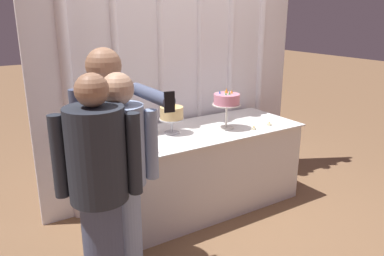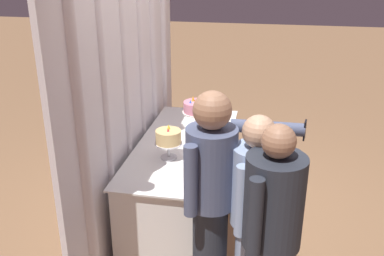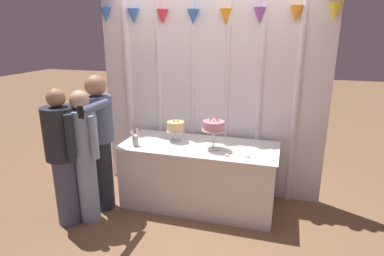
{
  "view_description": "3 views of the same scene",
  "coord_description": "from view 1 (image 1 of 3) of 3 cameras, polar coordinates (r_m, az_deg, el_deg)",
  "views": [
    {
      "loc": [
        -1.96,
        -2.75,
        1.86
      ],
      "look_at": [
        -0.15,
        0.08,
        0.83
      ],
      "focal_mm": 36.06,
      "sensor_mm": 36.0,
      "label": 1
    },
    {
      "loc": [
        -3.51,
        -0.63,
        2.4
      ],
      "look_at": [
        -0.12,
        0.0,
        0.99
      ],
      "focal_mm": 41.0,
      "sensor_mm": 36.0,
      "label": 2
    },
    {
      "loc": [
        0.94,
        -3.42,
        2.1
      ],
      "look_at": [
        -0.08,
        0.05,
        1.0
      ],
      "focal_mm": 30.39,
      "sensor_mm": 36.0,
      "label": 3
    }
  ],
  "objects": [
    {
      "name": "ground_plane",
      "position": [
        3.86,
        2.59,
        -11.75
      ],
      "size": [
        24.0,
        24.0,
        0.0
      ],
      "primitive_type": "plane",
      "color": "#846042"
    },
    {
      "name": "draped_curtain",
      "position": [
        3.87,
        -2.23,
        9.84
      ],
      "size": [
        2.9,
        0.16,
        2.6
      ],
      "color": "white",
      "rests_on": "ground_plane"
    },
    {
      "name": "cake_table",
      "position": [
        3.76,
        1.79,
        -5.88
      ],
      "size": [
        1.86,
        0.8,
        0.78
      ],
      "color": "white",
      "rests_on": "ground_plane"
    },
    {
      "name": "cake_display_nearleft",
      "position": [
        3.47,
        -3.03,
        2.06
      ],
      "size": [
        0.23,
        0.23,
        0.29
      ],
      "color": "silver",
      "rests_on": "cake_table"
    },
    {
      "name": "cake_display_nearright",
      "position": [
        3.6,
        5.14,
        4.03
      ],
      "size": [
        0.27,
        0.27,
        0.38
      ],
      "color": "silver",
      "rests_on": "cake_table"
    },
    {
      "name": "flower_vase",
      "position": [
        3.06,
        -6.74,
        -1.98
      ],
      "size": [
        0.11,
        0.13,
        0.2
      ],
      "color": "#B2C1B2",
      "rests_on": "cake_table"
    },
    {
      "name": "tealight_far_left",
      "position": [
        3.66,
        9.12,
        -0.07
      ],
      "size": [
        0.05,
        0.05,
        0.04
      ],
      "color": "beige",
      "rests_on": "cake_table"
    },
    {
      "name": "tealight_near_left",
      "position": [
        3.82,
        11.34,
        0.54
      ],
      "size": [
        0.05,
        0.05,
        0.03
      ],
      "color": "beige",
      "rests_on": "cake_table"
    },
    {
      "name": "guest_girl_blue_dress",
      "position": [
        2.77,
        -12.08,
        -3.43
      ],
      "size": [
        0.44,
        0.79,
        1.63
      ],
      "color": "#282D38",
      "rests_on": "ground_plane"
    },
    {
      "name": "guest_man_pink_jacket",
      "position": [
        2.55,
        -10.24,
        -7.08
      ],
      "size": [
        0.45,
        0.39,
        1.51
      ],
      "color": "#93ADD6",
      "rests_on": "ground_plane"
    },
    {
      "name": "guest_man_dark_suit",
      "position": [
        2.4,
        -13.53,
        -8.89
      ],
      "size": [
        0.47,
        0.47,
        1.53
      ],
      "color": "#4C5675",
      "rests_on": "ground_plane"
    }
  ]
}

